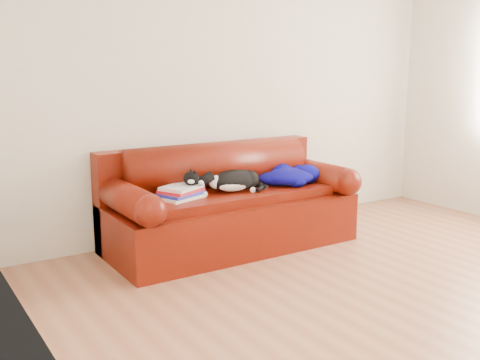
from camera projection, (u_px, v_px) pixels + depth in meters
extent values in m
plane|color=brown|center=(402.00, 292.00, 3.86)|extent=(4.50, 4.50, 0.00)
cube|color=beige|center=(244.00, 91.00, 5.25)|extent=(4.50, 0.02, 2.60)
cube|color=beige|center=(59.00, 120.00, 2.41)|extent=(0.02, 4.00, 2.60)
cube|color=#360502|center=(231.00, 223.00, 4.81)|extent=(2.10, 0.90, 0.42)
cube|color=#360502|center=(234.00, 196.00, 4.72)|extent=(1.66, 0.62, 0.10)
cylinder|color=black|center=(146.00, 276.00, 4.08)|extent=(0.06, 0.06, 0.05)
cylinder|color=black|center=(337.00, 235.00, 5.07)|extent=(0.06, 0.06, 0.05)
cylinder|color=black|center=(114.00, 252.00, 4.63)|extent=(0.06, 0.06, 0.05)
cylinder|color=black|center=(292.00, 219.00, 5.61)|extent=(0.06, 0.06, 0.05)
cube|color=#360502|center=(210.00, 190.00, 5.06)|extent=(2.10, 0.18, 0.85)
cylinder|color=#360502|center=(215.00, 164.00, 4.92)|extent=(1.70, 0.40, 0.40)
cylinder|color=#360502|center=(126.00, 199.00, 4.25)|extent=(0.24, 0.88, 0.24)
sphere|color=#360502|center=(150.00, 211.00, 3.89)|extent=(0.24, 0.24, 0.24)
cylinder|color=#360502|center=(315.00, 174.00, 5.24)|extent=(0.24, 0.88, 0.24)
sphere|color=#360502|center=(348.00, 182.00, 4.88)|extent=(0.24, 0.24, 0.24)
cube|color=#EAE8CA|center=(181.00, 197.00, 4.44)|extent=(0.39, 0.34, 0.02)
cube|color=white|center=(181.00, 197.00, 4.44)|extent=(0.38, 0.32, 0.02)
cube|color=#2029B1|center=(181.00, 194.00, 4.44)|extent=(0.39, 0.34, 0.02)
cube|color=white|center=(181.00, 194.00, 4.44)|extent=(0.37, 0.33, 0.02)
cube|color=red|center=(181.00, 190.00, 4.43)|extent=(0.38, 0.34, 0.02)
cube|color=white|center=(181.00, 190.00, 4.43)|extent=(0.37, 0.33, 0.02)
cube|color=silver|center=(181.00, 187.00, 4.43)|extent=(0.37, 0.34, 0.02)
cube|color=white|center=(181.00, 187.00, 4.43)|extent=(0.36, 0.33, 0.02)
ellipsoid|color=black|center=(234.00, 180.00, 4.68)|extent=(0.47, 0.31, 0.18)
ellipsoid|color=white|center=(234.00, 186.00, 4.63)|extent=(0.32, 0.19, 0.11)
ellipsoid|color=white|center=(216.00, 182.00, 4.59)|extent=(0.14, 0.13, 0.11)
ellipsoid|color=black|center=(248.00, 181.00, 4.74)|extent=(0.21, 0.21, 0.15)
ellipsoid|color=black|center=(202.00, 176.00, 4.56)|extent=(0.15, 0.14, 0.11)
ellipsoid|color=white|center=(202.00, 179.00, 4.53)|extent=(0.07, 0.06, 0.05)
sphere|color=#BF7272|center=(201.00, 179.00, 4.51)|extent=(0.02, 0.02, 0.02)
cone|color=black|center=(205.00, 170.00, 4.53)|extent=(0.06, 0.05, 0.05)
cone|color=black|center=(202.00, 169.00, 4.59)|extent=(0.06, 0.05, 0.05)
cylinder|color=black|center=(260.00, 186.00, 4.76)|extent=(0.07, 0.16, 0.04)
sphere|color=white|center=(213.00, 192.00, 4.57)|extent=(0.04, 0.04, 0.04)
sphere|color=white|center=(253.00, 190.00, 4.65)|extent=(0.04, 0.04, 0.04)
ellipsoid|color=#050249|center=(290.00, 176.00, 4.97)|extent=(0.51, 0.48, 0.15)
ellipsoid|color=#050249|center=(306.00, 173.00, 5.03)|extent=(0.32, 0.28, 0.17)
ellipsoid|color=#050249|center=(275.00, 178.00, 4.95)|extent=(0.32, 0.36, 0.11)
ellipsoid|color=#050249|center=(282.00, 172.00, 5.09)|extent=(0.26, 0.22, 0.17)
ellipsoid|color=#050249|center=(296.00, 180.00, 4.86)|extent=(0.20, 0.22, 0.11)
ellipsoid|color=silver|center=(302.00, 173.00, 4.96)|extent=(0.21, 0.10, 0.05)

